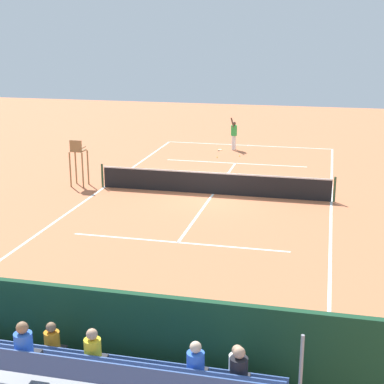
{
  "coord_description": "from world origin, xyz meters",
  "views": [
    {
      "loc": [
        -4.68,
        23.85,
        7.01
      ],
      "look_at": [
        0.0,
        4.0,
        1.2
      ],
      "focal_mm": 54.57,
      "sensor_mm": 36.0,
      "label": 1
    }
  ],
  "objects_px": {
    "equipment_bag": "(118,355)",
    "tennis_racket": "(220,150)",
    "umpire_chair": "(78,158)",
    "tennis_ball_near": "(240,156)",
    "bleacher_stand": "(57,372)",
    "tennis_player": "(234,133)",
    "tennis_ball_far": "(217,157)",
    "tennis_net": "(213,183)",
    "courtside_bench": "(188,345)"
  },
  "relations": [
    {
      "from": "tennis_player",
      "to": "tennis_net",
      "type": "bearing_deg",
      "value": 94.01
    },
    {
      "from": "tennis_net",
      "to": "tennis_ball_far",
      "type": "bearing_deg",
      "value": -80.48
    },
    {
      "from": "equipment_bag",
      "to": "tennis_racket",
      "type": "distance_m",
      "value": 22.75
    },
    {
      "from": "tennis_player",
      "to": "courtside_bench",
      "type": "bearing_deg",
      "value": 96.91
    },
    {
      "from": "equipment_bag",
      "to": "tennis_racket",
      "type": "xyz_separation_m",
      "value": [
        2.03,
        -22.66,
        -0.16
      ]
    },
    {
      "from": "umpire_chair",
      "to": "equipment_bag",
      "type": "xyz_separation_m",
      "value": [
        -6.78,
        13.33,
        -1.13
      ]
    },
    {
      "from": "tennis_player",
      "to": "bleacher_stand",
      "type": "bearing_deg",
      "value": 91.87
    },
    {
      "from": "courtside_bench",
      "to": "umpire_chair",
      "type": "bearing_deg",
      "value": -57.86
    },
    {
      "from": "tennis_racket",
      "to": "tennis_ball_near",
      "type": "relative_size",
      "value": 8.6
    },
    {
      "from": "bleacher_stand",
      "to": "equipment_bag",
      "type": "xyz_separation_m",
      "value": [
        -0.44,
        -1.95,
        -0.75
      ]
    },
    {
      "from": "tennis_racket",
      "to": "tennis_ball_near",
      "type": "height_order",
      "value": "tennis_ball_near"
    },
    {
      "from": "courtside_bench",
      "to": "tennis_ball_near",
      "type": "relative_size",
      "value": 27.27
    },
    {
      "from": "equipment_bag",
      "to": "tennis_player",
      "type": "height_order",
      "value": "tennis_player"
    },
    {
      "from": "bleacher_stand",
      "to": "tennis_player",
      "type": "bearing_deg",
      "value": -88.13
    },
    {
      "from": "bleacher_stand",
      "to": "tennis_ball_near",
      "type": "relative_size",
      "value": 137.27
    },
    {
      "from": "tennis_ball_near",
      "to": "bleacher_stand",
      "type": "bearing_deg",
      "value": 90.46
    },
    {
      "from": "tennis_player",
      "to": "tennis_ball_far",
      "type": "xyz_separation_m",
      "value": [
        0.54,
        2.32,
        -0.98
      ]
    },
    {
      "from": "tennis_player",
      "to": "tennis_ball_far",
      "type": "distance_m",
      "value": 2.57
    },
    {
      "from": "tennis_ball_near",
      "to": "tennis_player",
      "type": "bearing_deg",
      "value": -70.09
    },
    {
      "from": "tennis_net",
      "to": "tennis_player",
      "type": "bearing_deg",
      "value": -85.99
    },
    {
      "from": "courtside_bench",
      "to": "tennis_ball_near",
      "type": "bearing_deg",
      "value": -84.21
    },
    {
      "from": "umpire_chair",
      "to": "equipment_bag",
      "type": "bearing_deg",
      "value": 116.97
    },
    {
      "from": "tennis_player",
      "to": "tennis_ball_near",
      "type": "relative_size",
      "value": 29.18
    },
    {
      "from": "tennis_racket",
      "to": "tennis_net",
      "type": "bearing_deg",
      "value": 98.86
    },
    {
      "from": "tennis_ball_near",
      "to": "tennis_ball_far",
      "type": "height_order",
      "value": "same"
    },
    {
      "from": "tennis_ball_far",
      "to": "equipment_bag",
      "type": "bearing_deg",
      "value": 94.97
    },
    {
      "from": "tennis_ball_far",
      "to": "umpire_chair",
      "type": "bearing_deg",
      "value": 55.46
    },
    {
      "from": "equipment_bag",
      "to": "tennis_ball_near",
      "type": "distance_m",
      "value": 21.18
    },
    {
      "from": "courtside_bench",
      "to": "equipment_bag",
      "type": "bearing_deg",
      "value": 4.86
    },
    {
      "from": "courtside_bench",
      "to": "tennis_player",
      "type": "height_order",
      "value": "tennis_player"
    },
    {
      "from": "courtside_bench",
      "to": "tennis_player",
      "type": "bearing_deg",
      "value": -83.09
    },
    {
      "from": "tennis_player",
      "to": "tennis_ball_near",
      "type": "distance_m",
      "value": 2.09
    },
    {
      "from": "courtside_bench",
      "to": "tennis_racket",
      "type": "bearing_deg",
      "value": -81.08
    },
    {
      "from": "umpire_chair",
      "to": "equipment_bag",
      "type": "height_order",
      "value": "umpire_chair"
    },
    {
      "from": "tennis_ball_near",
      "to": "umpire_chair",
      "type": "bearing_deg",
      "value": 51.85
    },
    {
      "from": "tennis_ball_far",
      "to": "tennis_player",
      "type": "bearing_deg",
      "value": -103.12
    },
    {
      "from": "tennis_player",
      "to": "tennis_ball_near",
      "type": "height_order",
      "value": "tennis_player"
    },
    {
      "from": "courtside_bench",
      "to": "tennis_ball_near",
      "type": "height_order",
      "value": "courtside_bench"
    },
    {
      "from": "courtside_bench",
      "to": "tennis_ball_near",
      "type": "distance_m",
      "value": 21.16
    },
    {
      "from": "tennis_ball_far",
      "to": "tennis_net",
      "type": "bearing_deg",
      "value": 99.52
    },
    {
      "from": "bleacher_stand",
      "to": "equipment_bag",
      "type": "bearing_deg",
      "value": -102.66
    },
    {
      "from": "tennis_net",
      "to": "tennis_player",
      "type": "relative_size",
      "value": 5.35
    },
    {
      "from": "umpire_chair",
      "to": "courtside_bench",
      "type": "relative_size",
      "value": 1.19
    },
    {
      "from": "umpire_chair",
      "to": "tennis_ball_far",
      "type": "distance_m",
      "value": 8.9
    },
    {
      "from": "umpire_chair",
      "to": "tennis_racket",
      "type": "height_order",
      "value": "umpire_chair"
    },
    {
      "from": "tennis_net",
      "to": "umpire_chair",
      "type": "height_order",
      "value": "umpire_chair"
    },
    {
      "from": "tennis_racket",
      "to": "tennis_ball_far",
      "type": "height_order",
      "value": "tennis_ball_far"
    },
    {
      "from": "bleacher_stand",
      "to": "tennis_racket",
      "type": "height_order",
      "value": "bleacher_stand"
    },
    {
      "from": "umpire_chair",
      "to": "tennis_racket",
      "type": "relative_size",
      "value": 3.77
    },
    {
      "from": "tennis_racket",
      "to": "equipment_bag",
      "type": "bearing_deg",
      "value": 95.11
    }
  ]
}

